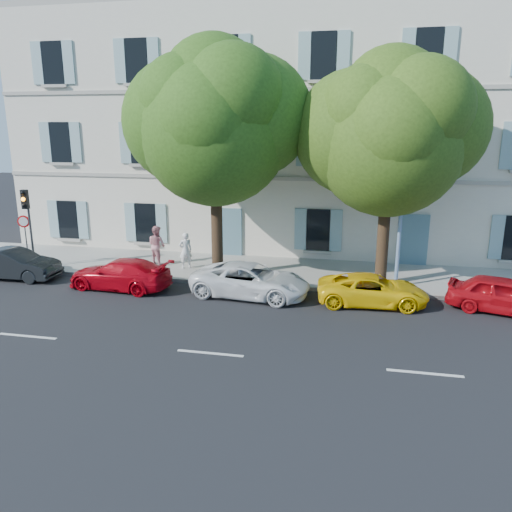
% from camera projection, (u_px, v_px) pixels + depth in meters
% --- Properties ---
extents(ground, '(90.00, 90.00, 0.00)m').
position_uv_depth(ground, '(242.00, 306.00, 18.35)').
color(ground, black).
extents(sidewalk, '(36.00, 4.50, 0.15)m').
position_uv_depth(sidewalk, '(264.00, 271.00, 22.54)').
color(sidewalk, '#A09E96').
rests_on(sidewalk, ground).
extents(kerb, '(36.00, 0.16, 0.16)m').
position_uv_depth(kerb, '(254.00, 285.00, 20.49)').
color(kerb, '#9E998E').
rests_on(kerb, ground).
extents(building, '(28.00, 7.00, 12.00)m').
position_uv_depth(building, '(285.00, 134.00, 26.48)').
color(building, beige).
rests_on(building, ground).
extents(car_dark_sedan, '(3.94, 1.41, 1.29)m').
position_uv_depth(car_dark_sedan, '(14.00, 264.00, 21.49)').
color(car_dark_sedan, black).
rests_on(car_dark_sedan, ground).
extents(car_red_coupe, '(4.35, 2.07, 1.22)m').
position_uv_depth(car_red_coupe, '(120.00, 274.00, 20.18)').
color(car_red_coupe, '#B40512').
rests_on(car_red_coupe, ground).
extents(car_white_coupe, '(4.79, 2.58, 1.28)m').
position_uv_depth(car_white_coupe, '(250.00, 280.00, 19.29)').
color(car_white_coupe, white).
rests_on(car_white_coupe, ground).
extents(car_yellow_supercar, '(4.14, 2.11, 1.12)m').
position_uv_depth(car_yellow_supercar, '(372.00, 290.00, 18.40)').
color(car_yellow_supercar, yellow).
rests_on(car_yellow_supercar, ground).
extents(car_red_hatchback, '(4.09, 2.55, 1.30)m').
position_uv_depth(car_red_hatchback, '(504.00, 295.00, 17.58)').
color(car_red_hatchback, '#B10A12').
rests_on(car_red_hatchback, ground).
extents(tree_left, '(6.11, 6.11, 9.47)m').
position_uv_depth(tree_left, '(215.00, 130.00, 19.97)').
color(tree_left, '#3A2819').
rests_on(tree_left, sidewalk).
extents(tree_right, '(5.75, 5.75, 8.85)m').
position_uv_depth(tree_right, '(389.00, 142.00, 19.00)').
color(tree_right, '#3A2819').
rests_on(tree_right, sidewalk).
extents(traffic_light, '(0.30, 0.40, 3.57)m').
position_uv_depth(traffic_light, '(27.00, 212.00, 22.02)').
color(traffic_light, '#383A3D').
rests_on(traffic_light, sidewalk).
extents(road_sign, '(0.54, 0.17, 2.39)m').
position_uv_depth(road_sign, '(25.00, 230.00, 22.45)').
color(road_sign, '#383A3D').
rests_on(road_sign, sidewalk).
extents(street_lamp, '(0.43, 1.64, 7.61)m').
position_uv_depth(street_lamp, '(404.00, 179.00, 18.84)').
color(street_lamp, '#7293BF').
rests_on(street_lamp, sidewalk).
extents(pedestrian_a, '(0.72, 0.66, 1.65)m').
position_uv_depth(pedestrian_a, '(186.00, 250.00, 22.49)').
color(pedestrian_a, silver).
rests_on(pedestrian_a, sidewalk).
extents(pedestrian_b, '(1.10, 1.01, 1.82)m').
position_uv_depth(pedestrian_b, '(157.00, 245.00, 23.13)').
color(pedestrian_b, '#CB828A').
rests_on(pedestrian_b, sidewalk).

